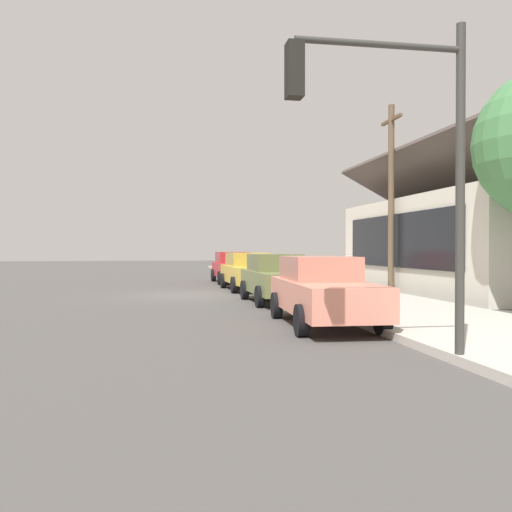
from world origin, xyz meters
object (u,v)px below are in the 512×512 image
(car_cherry, at_px, (233,267))
(car_olive, at_px, (277,278))
(car_mustard, at_px, (249,271))
(car_coral, at_px, (323,290))
(fire_hydrant_red, at_px, (326,289))
(traffic_light_main, at_px, (395,134))
(utility_pole_wooden, at_px, (391,195))

(car_cherry, relative_size, car_olive, 1.03)
(car_mustard, bearing_deg, car_olive, -1.62)
(car_coral, bearing_deg, fire_hydrant_red, 164.24)
(car_olive, height_order, traffic_light_main, traffic_light_main)
(car_cherry, xyz_separation_m, car_olive, (10.70, 0.02, -0.00))
(utility_pole_wooden, bearing_deg, fire_hydrant_red, -43.11)
(utility_pole_wooden, height_order, fire_hydrant_red, utility_pole_wooden)
(traffic_light_main, relative_size, fire_hydrant_red, 7.32)
(utility_pole_wooden, bearing_deg, car_mustard, -114.77)
(car_olive, bearing_deg, fire_hydrant_red, 46.59)
(car_cherry, relative_size, utility_pole_wooden, 0.61)
(car_cherry, relative_size, traffic_light_main, 0.87)
(car_cherry, height_order, car_mustard, same)
(car_olive, relative_size, utility_pole_wooden, 0.59)
(car_mustard, xyz_separation_m, traffic_light_main, (15.60, -0.31, 2.67))
(utility_pole_wooden, bearing_deg, car_coral, -32.27)
(car_olive, xyz_separation_m, car_coral, (5.47, -0.07, 0.00))
(car_olive, height_order, fire_hydrant_red, car_olive)
(car_mustard, bearing_deg, car_cherry, 178.04)
(car_coral, height_order, traffic_light_main, traffic_light_main)
(utility_pole_wooden, relative_size, fire_hydrant_red, 10.56)
(traffic_light_main, bearing_deg, car_mustard, 178.85)
(car_coral, distance_m, utility_pole_wooden, 10.57)
(traffic_light_main, xyz_separation_m, fire_hydrant_red, (-8.86, 1.66, -2.99))
(car_coral, bearing_deg, car_mustard, -177.94)
(fire_hydrant_red, bearing_deg, car_olive, -132.40)
(car_cherry, xyz_separation_m, utility_pole_wooden, (7.64, 5.34, 3.11))
(fire_hydrant_red, bearing_deg, car_mustard, -168.71)
(car_olive, distance_m, utility_pole_wooden, 6.89)
(car_cherry, relative_size, car_coral, 0.93)
(car_cherry, bearing_deg, traffic_light_main, -2.15)
(car_cherry, relative_size, car_mustard, 0.95)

